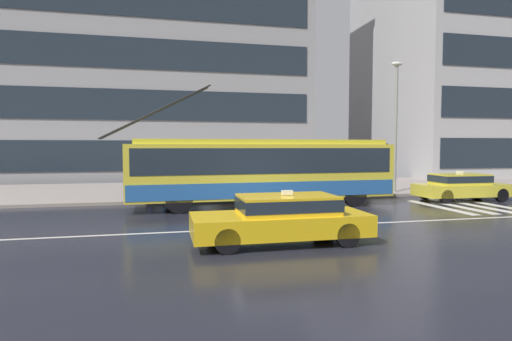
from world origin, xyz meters
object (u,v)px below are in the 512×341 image
(pedestrian_approaching_curb, at_px, (150,163))
(pedestrian_waiting_by_pole, at_px, (315,163))
(taxi_oncoming_near, at_px, (283,217))
(pedestrian_at_shelter, at_px, (163,164))
(trolleybus, at_px, (262,169))
(street_lamp, at_px, (396,116))
(bus_shelter, at_px, (236,158))
(pedestrian_walking_past, at_px, (306,162))
(taxi_ahead_of_bus, at_px, (461,186))

(pedestrian_approaching_curb, relative_size, pedestrian_waiting_by_pole, 1.02)
(taxi_oncoming_near, xyz_separation_m, pedestrian_at_shelter, (-3.08, 9.55, 1.00))
(pedestrian_at_shelter, relative_size, pedestrian_waiting_by_pole, 1.01)
(taxi_oncoming_near, xyz_separation_m, pedestrian_waiting_by_pole, (4.48, 9.31, 1.02))
(trolleybus, xyz_separation_m, pedestrian_at_shelter, (-4.14, 2.84, 0.14))
(taxi_oncoming_near, height_order, street_lamp, street_lamp)
(trolleybus, xyz_separation_m, taxi_oncoming_near, (-1.07, -6.71, -0.86))
(bus_shelter, height_order, pedestrian_walking_past, bus_shelter)
(trolleybus, distance_m, taxi_ahead_of_bus, 9.61)
(taxi_oncoming_near, bearing_deg, taxi_ahead_of_bus, 30.73)
(trolleybus, distance_m, pedestrian_approaching_curb, 6.31)
(pedestrian_approaching_curb, bearing_deg, taxi_ahead_of_bus, -17.49)
(taxi_ahead_of_bus, xyz_separation_m, pedestrian_waiting_by_pole, (-6.15, 2.99, 1.03))
(pedestrian_at_shelter, bearing_deg, pedestrian_walking_past, 6.53)
(pedestrian_at_shelter, bearing_deg, bus_shelter, 17.53)
(bus_shelter, relative_size, street_lamp, 0.57)
(trolleybus, relative_size, pedestrian_walking_past, 6.15)
(pedestrian_at_shelter, height_order, pedestrian_waiting_by_pole, pedestrian_at_shelter)
(trolleybus, height_order, taxi_ahead_of_bus, trolleybus)
(pedestrian_approaching_curb, relative_size, pedestrian_walking_past, 1.01)
(taxi_ahead_of_bus, distance_m, pedestrian_at_shelter, 14.11)
(pedestrian_at_shelter, relative_size, pedestrian_approaching_curb, 0.99)
(taxi_ahead_of_bus, height_order, bus_shelter, bus_shelter)
(taxi_ahead_of_bus, height_order, pedestrian_approaching_curb, pedestrian_approaching_curb)
(pedestrian_walking_past, height_order, pedestrian_waiting_by_pole, pedestrian_walking_past)
(taxi_ahead_of_bus, bearing_deg, taxi_oncoming_near, -149.27)
(taxi_ahead_of_bus, bearing_deg, pedestrian_at_shelter, 166.73)
(taxi_oncoming_near, relative_size, street_lamp, 0.68)
(trolleybus, relative_size, taxi_ahead_of_bus, 2.76)
(taxi_oncoming_near, relative_size, bus_shelter, 1.18)
(taxi_oncoming_near, bearing_deg, pedestrian_approaching_curb, 108.92)
(taxi_oncoming_near, height_order, pedestrian_at_shelter, pedestrian_at_shelter)
(pedestrian_walking_past, bearing_deg, taxi_oncoming_near, -112.83)
(taxi_oncoming_near, relative_size, pedestrian_waiting_by_pole, 2.37)
(taxi_ahead_of_bus, xyz_separation_m, pedestrian_walking_past, (-6.25, 4.08, 1.00))
(bus_shelter, xyz_separation_m, street_lamp, (8.36, -1.39, 2.24))
(pedestrian_at_shelter, xyz_separation_m, pedestrian_approaching_curb, (-0.64, 1.29, -0.00))
(street_lamp, bearing_deg, pedestrian_walking_past, 166.82)
(pedestrian_approaching_curb, xyz_separation_m, pedestrian_waiting_by_pole, (8.19, -1.53, 0.02))
(taxi_oncoming_near, bearing_deg, pedestrian_at_shelter, 107.86)
(pedestrian_walking_past, height_order, street_lamp, street_lamp)
(taxi_ahead_of_bus, relative_size, bus_shelter, 1.12)
(taxi_oncoming_near, distance_m, pedestrian_waiting_by_pole, 10.38)
(trolleybus, relative_size, taxi_oncoming_near, 2.62)
(taxi_ahead_of_bus, xyz_separation_m, street_lamp, (-1.66, 3.01, 3.48))
(taxi_oncoming_near, distance_m, pedestrian_walking_past, 11.33)
(taxi_oncoming_near, relative_size, pedestrian_walking_past, 2.35)
(pedestrian_approaching_curb, distance_m, pedestrian_walking_past, 8.10)
(pedestrian_approaching_curb, distance_m, pedestrian_waiting_by_pole, 8.33)
(trolleybus, xyz_separation_m, pedestrian_waiting_by_pole, (3.41, 2.60, 0.16))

